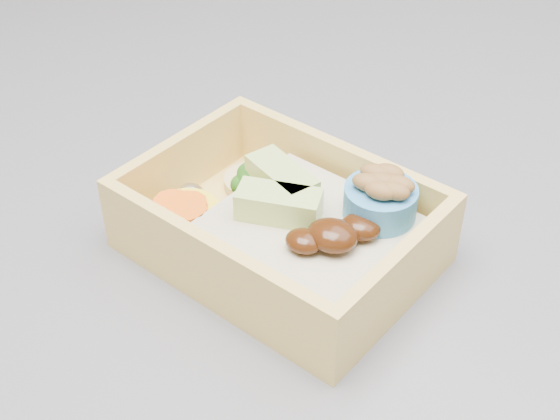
% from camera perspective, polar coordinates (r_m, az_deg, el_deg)
% --- Properties ---
extents(bento_box, '(0.21, 0.17, 0.07)m').
position_cam_1_polar(bento_box, '(0.48, 0.69, -1.25)').
color(bento_box, '#E4BD5E').
rests_on(bento_box, island).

